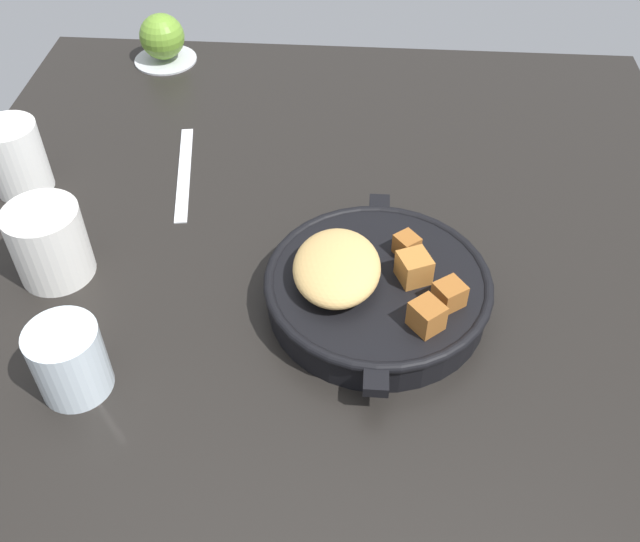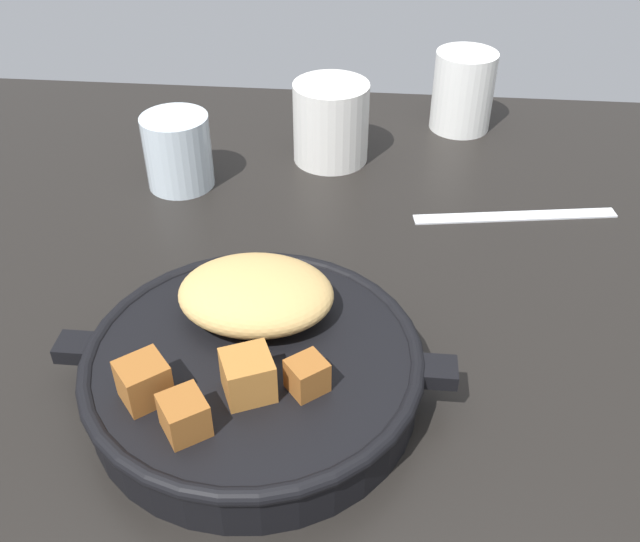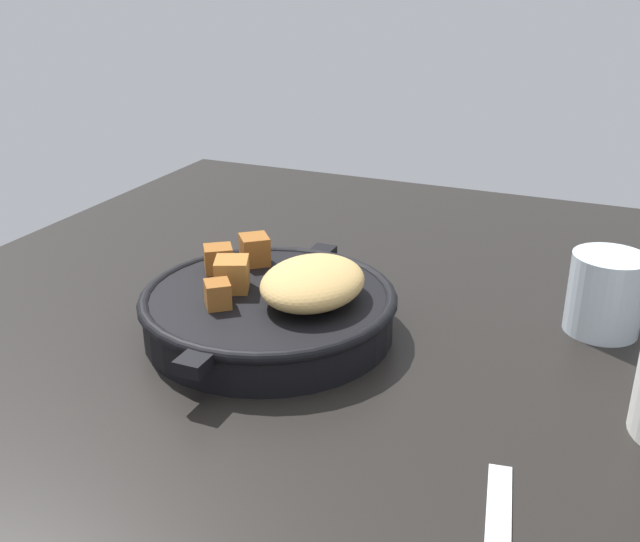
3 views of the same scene
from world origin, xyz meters
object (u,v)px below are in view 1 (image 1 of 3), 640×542
(cast_iron_skillet, at_px, (374,287))
(red_apple, at_px, (162,36))
(butter_knife, at_px, (184,172))
(water_glass_short, at_px, (69,360))
(ceramic_mug_white, at_px, (49,243))
(white_creamer_pitcher, at_px, (16,158))

(cast_iron_skillet, xyz_separation_m, red_apple, (0.52, 0.35, 0.01))
(red_apple, bearing_deg, butter_knife, -162.77)
(water_glass_short, bearing_deg, ceramic_mug_white, 24.83)
(cast_iron_skillet, distance_m, red_apple, 0.62)
(white_creamer_pitcher, bearing_deg, butter_knife, -77.41)
(ceramic_mug_white, height_order, water_glass_short, ceramic_mug_white)
(butter_knife, height_order, water_glass_short, water_glass_short)
(cast_iron_skillet, bearing_deg, red_apple, 33.78)
(butter_knife, xyz_separation_m, ceramic_mug_white, (-0.19, 0.10, 0.04))
(butter_knife, bearing_deg, cast_iron_skillet, -140.07)
(white_creamer_pitcher, distance_m, water_glass_short, 0.35)
(butter_knife, bearing_deg, red_apple, 8.06)
(red_apple, distance_m, ceramic_mug_white, 0.49)
(ceramic_mug_white, distance_m, water_glass_short, 0.17)
(ceramic_mug_white, bearing_deg, red_apple, -1.39)
(butter_knife, xyz_separation_m, white_creamer_pitcher, (-0.04, 0.20, 0.04))
(butter_knife, height_order, ceramic_mug_white, ceramic_mug_white)
(butter_knife, relative_size, ceramic_mug_white, 2.31)
(red_apple, relative_size, ceramic_mug_white, 0.80)
(red_apple, bearing_deg, water_glass_short, -174.75)
(cast_iron_skillet, height_order, red_apple, red_apple)
(ceramic_mug_white, bearing_deg, cast_iron_skillet, -94.20)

